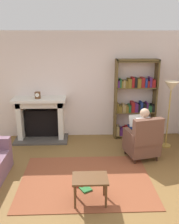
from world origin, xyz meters
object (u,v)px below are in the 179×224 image
at_px(fireplace, 41,117).
at_px(bookshelf, 135,102).
at_px(mantel_clock, 38,95).
at_px(seated_reader, 141,130).
at_px(side_table, 90,181).
at_px(floor_lamp, 171,92).
at_px(armchair_reading, 143,141).

height_order(fireplace, bookshelf, bookshelf).
height_order(mantel_clock, seated_reader, mantel_clock).
relative_size(fireplace, seated_reader, 1.18).
bearing_deg(fireplace, seated_reader, -25.08).
bearing_deg(mantel_clock, fireplace, 71.66).
height_order(side_table, floor_lamp, floor_lamp).
bearing_deg(seated_reader, floor_lamp, -159.98).
height_order(fireplace, mantel_clock, mantel_clock).
height_order(bookshelf, seated_reader, bookshelf).
relative_size(bookshelf, seated_reader, 1.78).
bearing_deg(fireplace, side_table, -66.32).
bearing_deg(floor_lamp, armchair_reading, -139.62).
relative_size(bookshelf, floor_lamp, 1.28).
bearing_deg(bookshelf, armchair_reading, -93.15).
relative_size(fireplace, mantel_clock, 8.26).
distance_m(mantel_clock, seated_reader, 2.61).
relative_size(armchair_reading, seated_reader, 0.85).
height_order(armchair_reading, seated_reader, seated_reader).
relative_size(seated_reader, side_table, 2.04).
distance_m(side_table, floor_lamp, 2.97).
xyz_separation_m(mantel_clock, armchair_reading, (2.38, -1.10, -0.76)).
relative_size(mantel_clock, bookshelf, 0.08).
relative_size(mantel_clock, armchair_reading, 0.17).
bearing_deg(seated_reader, bookshelf, -108.67).
bearing_deg(armchair_reading, side_table, 36.22).
distance_m(seated_reader, floor_lamp, 1.17).
height_order(bookshelf, floor_lamp, bookshelf).
height_order(bookshelf, side_table, bookshelf).
xyz_separation_m(seated_reader, floor_lamp, (0.76, 0.51, 0.72)).
xyz_separation_m(mantel_clock, floor_lamp, (3.11, -0.48, 0.16)).
relative_size(mantel_clock, seated_reader, 0.14).
xyz_separation_m(side_table, floor_lamp, (1.93, 2.05, 0.97)).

